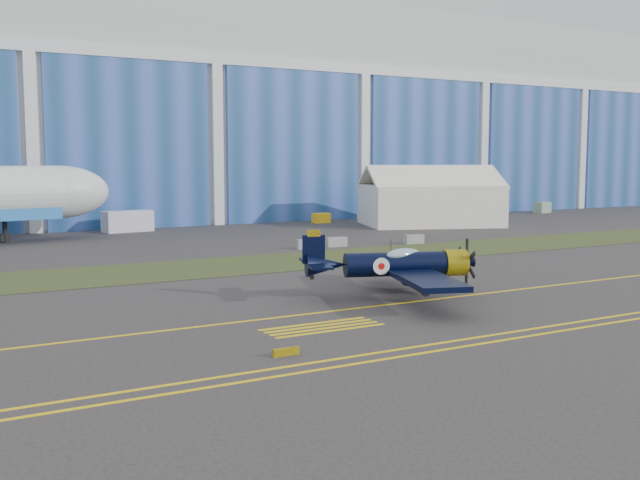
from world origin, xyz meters
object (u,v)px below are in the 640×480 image
tent (430,195)px  tug (321,218)px  shipping_container (128,221)px  warbird (396,264)px

tent → tug: bearing=157.1°
shipping_container → tug: shipping_container is taller
tent → shipping_container: tent is taller
shipping_container → tug: 25.32m
warbird → tug: (23.05, 48.71, -1.39)m
tent → shipping_container: bearing=-175.2°
warbird → shipping_container: size_ratio=3.09×
warbird → shipping_container: warbird is taller
shipping_container → tug: bearing=-9.9°
warbird → shipping_container: bearing=111.9°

